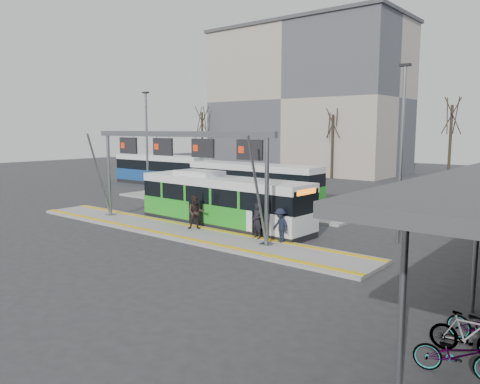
# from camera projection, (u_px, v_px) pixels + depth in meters

# --- Properties ---
(ground) EXTENTS (120.00, 120.00, 0.00)m
(ground) POSITION_uv_depth(u_px,v_px,m) (179.00, 232.00, 24.87)
(ground) COLOR #2D2D30
(ground) RESTS_ON ground
(platform_main) EXTENTS (22.00, 3.00, 0.15)m
(platform_main) POSITION_uv_depth(u_px,v_px,m) (179.00, 231.00, 24.86)
(platform_main) COLOR gray
(platform_main) RESTS_ON ground
(platform_second) EXTENTS (20.00, 3.00, 0.15)m
(platform_second) POSITION_uv_depth(u_px,v_px,m) (222.00, 205.00, 33.51)
(platform_second) COLOR gray
(platform_second) RESTS_ON ground
(tactile_main) EXTENTS (22.00, 2.65, 0.02)m
(tactile_main) POSITION_uv_depth(u_px,v_px,m) (179.00, 229.00, 24.85)
(tactile_main) COLOR yellow
(tactile_main) RESTS_ON platform_main
(tactile_second) EXTENTS (20.00, 0.35, 0.02)m
(tactile_second) POSITION_uv_depth(u_px,v_px,m) (232.00, 202.00, 34.38)
(tactile_second) COLOR yellow
(tactile_second) RESTS_ON platform_second
(gantry) EXTENTS (13.00, 1.68, 5.20)m
(gantry) POSITION_uv_depth(u_px,v_px,m) (177.00, 151.00, 24.71)
(gantry) COLOR slate
(gantry) RESTS_ON platform_main
(apartment_block) EXTENTS (24.50, 12.50, 18.40)m
(apartment_block) POSITION_uv_depth(u_px,v_px,m) (307.00, 100.00, 60.06)
(apartment_block) COLOR #A7998B
(apartment_block) RESTS_ON ground
(hero_bus) EXTENTS (11.20, 2.74, 3.06)m
(hero_bus) POSITION_uv_depth(u_px,v_px,m) (222.00, 202.00, 26.27)
(hero_bus) COLOR black
(hero_bus) RESTS_ON ground
(bg_bus_green) EXTENTS (11.27, 2.46, 2.81)m
(bg_bus_green) POSITION_uv_depth(u_px,v_px,m) (253.00, 182.00, 36.00)
(bg_bus_green) COLOR black
(bg_bus_green) RESTS_ON ground
(bg_bus_blue) EXTENTS (11.12, 2.71, 2.89)m
(bg_bus_blue) POSITION_uv_depth(u_px,v_px,m) (162.00, 170.00, 46.19)
(bg_bus_blue) COLOR black
(bg_bus_blue) RESTS_ON ground
(passenger_a) EXTENTS (0.72, 0.56, 1.76)m
(passenger_a) POSITION_uv_depth(u_px,v_px,m) (257.00, 221.00, 22.76)
(passenger_a) COLOR black
(passenger_a) RESTS_ON platform_main
(passenger_b) EXTENTS (1.12, 1.10, 1.83)m
(passenger_b) POSITION_uv_depth(u_px,v_px,m) (196.00, 212.00, 24.86)
(passenger_b) COLOR #2C201D
(passenger_b) RESTS_ON platform_main
(passenger_c) EXTENTS (1.20, 0.94, 1.63)m
(passenger_c) POSITION_uv_depth(u_px,v_px,m) (280.00, 225.00, 21.98)
(passenger_c) COLOR black
(passenger_c) RESTS_ON platform_main
(bicycle_a) EXTENTS (1.97, 1.04, 0.98)m
(bicycle_a) POSITION_uv_depth(u_px,v_px,m) (458.00, 355.00, 10.36)
(bicycle_a) COLOR gray
(bicycle_a) RESTS_ON ground
(bicycle_b) EXTENTS (1.78, 0.60, 1.06)m
(bicycle_b) POSITION_uv_depth(u_px,v_px,m) (468.00, 335.00, 11.29)
(bicycle_b) COLOR gray
(bicycle_b) RESTS_ON ground
(tree_left) EXTENTS (1.40, 1.40, 7.97)m
(tree_left) POSITION_uv_depth(u_px,v_px,m) (333.00, 124.00, 51.15)
(tree_left) COLOR #382B21
(tree_left) RESTS_ON ground
(tree_mid) EXTENTS (1.40, 1.40, 8.83)m
(tree_mid) POSITION_uv_depth(u_px,v_px,m) (452.00, 116.00, 45.36)
(tree_mid) COLOR #382B21
(tree_mid) RESTS_ON ground
(tree_far) EXTENTS (1.40, 1.40, 8.70)m
(tree_far) POSITION_uv_depth(u_px,v_px,m) (202.00, 120.00, 61.94)
(tree_far) COLOR #382B21
(tree_far) RESTS_ON ground
(lamp_west) EXTENTS (0.50, 0.25, 8.11)m
(lamp_west) POSITION_uv_depth(u_px,v_px,m) (147.00, 145.00, 34.00)
(lamp_west) COLOR slate
(lamp_west) RESTS_ON ground
(lamp_east) EXTENTS (0.50, 0.25, 8.44)m
(lamp_east) POSITION_uv_depth(u_px,v_px,m) (401.00, 150.00, 22.00)
(lamp_east) COLOR slate
(lamp_east) RESTS_ON ground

